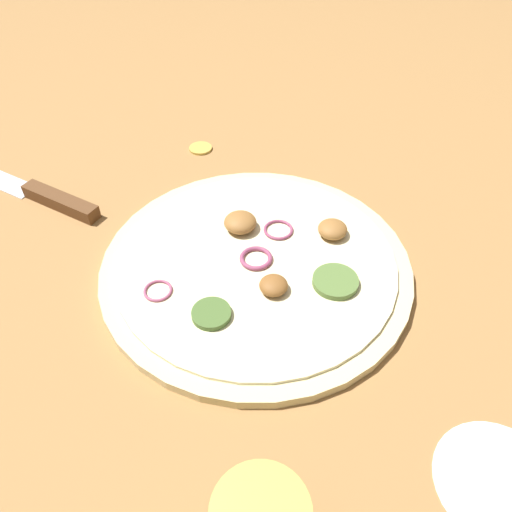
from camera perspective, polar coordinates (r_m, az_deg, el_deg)
ground_plane at (r=0.57m, az=0.00°, el=-1.56°), size 3.00×3.00×0.00m
pizza at (r=0.56m, az=0.12°, el=-0.95°), size 0.35×0.35×0.03m
knife at (r=0.73m, az=-24.22°, el=6.83°), size 0.17×0.33×0.02m
loose_cap at (r=0.76m, az=-6.37°, el=12.25°), size 0.03×0.03×0.01m
flour_patch at (r=0.48m, az=26.17°, el=-22.29°), size 0.11×0.11×0.00m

